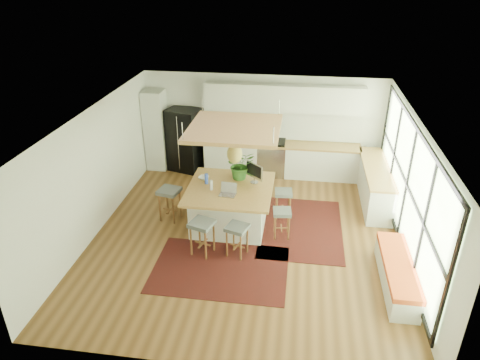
% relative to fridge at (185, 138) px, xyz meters
% --- Properties ---
extents(floor, '(7.00, 7.00, 0.00)m').
position_rel_fridge_xyz_m(floor, '(2.13, -3.18, -0.93)').
color(floor, brown).
rests_on(floor, ground).
extents(ceiling, '(7.00, 7.00, 0.00)m').
position_rel_fridge_xyz_m(ceiling, '(2.13, -3.18, 1.78)').
color(ceiling, white).
rests_on(ceiling, ground).
extents(wall_back, '(6.50, 0.00, 6.50)m').
position_rel_fridge_xyz_m(wall_back, '(2.13, 0.32, 0.42)').
color(wall_back, silver).
rests_on(wall_back, ground).
extents(wall_front, '(6.50, 0.00, 6.50)m').
position_rel_fridge_xyz_m(wall_front, '(2.13, -6.68, 0.42)').
color(wall_front, silver).
rests_on(wall_front, ground).
extents(wall_left, '(0.00, 7.00, 7.00)m').
position_rel_fridge_xyz_m(wall_left, '(-1.12, -3.18, 0.42)').
color(wall_left, silver).
rests_on(wall_left, ground).
extents(wall_right, '(0.00, 7.00, 7.00)m').
position_rel_fridge_xyz_m(wall_right, '(5.38, -3.18, 0.42)').
color(wall_right, silver).
rests_on(wall_right, ground).
extents(window_wall, '(0.10, 6.20, 2.60)m').
position_rel_fridge_xyz_m(window_wall, '(5.35, -3.18, 0.47)').
color(window_wall, black).
rests_on(window_wall, wall_right).
extents(pantry, '(0.55, 0.60, 2.25)m').
position_rel_fridge_xyz_m(pantry, '(-0.82, 0.00, 0.20)').
color(pantry, silver).
rests_on(pantry, floor).
extents(back_counter_base, '(4.20, 0.60, 0.88)m').
position_rel_fridge_xyz_m(back_counter_base, '(2.68, 0.00, -0.49)').
color(back_counter_base, silver).
rests_on(back_counter_base, floor).
extents(back_counter_top, '(4.24, 0.64, 0.05)m').
position_rel_fridge_xyz_m(back_counter_top, '(2.68, 0.00, -0.03)').
color(back_counter_top, olive).
rests_on(back_counter_top, back_counter_base).
extents(backsplash, '(4.20, 0.02, 0.80)m').
position_rel_fridge_xyz_m(backsplash, '(2.68, 0.30, 0.43)').
color(backsplash, white).
rests_on(backsplash, wall_back).
extents(upper_cabinets, '(4.20, 0.34, 0.70)m').
position_rel_fridge_xyz_m(upper_cabinets, '(2.68, 0.14, 1.22)').
color(upper_cabinets, silver).
rests_on(upper_cabinets, wall_back).
extents(range, '(0.76, 0.62, 1.00)m').
position_rel_fridge_xyz_m(range, '(2.43, 0.00, -0.43)').
color(range, '#A5A5AA').
rests_on(range, floor).
extents(right_counter_base, '(0.60, 2.50, 0.88)m').
position_rel_fridge_xyz_m(right_counter_base, '(5.06, -1.18, -0.49)').
color(right_counter_base, silver).
rests_on(right_counter_base, floor).
extents(right_counter_top, '(0.64, 2.54, 0.05)m').
position_rel_fridge_xyz_m(right_counter_top, '(5.06, -1.18, -0.03)').
color(right_counter_top, olive).
rests_on(right_counter_top, right_counter_base).
extents(window_bench, '(0.52, 2.00, 0.50)m').
position_rel_fridge_xyz_m(window_bench, '(5.08, -4.38, -0.68)').
color(window_bench, silver).
rests_on(window_bench, floor).
extents(ceiling_panel, '(1.86, 1.86, 0.80)m').
position_rel_fridge_xyz_m(ceiling_panel, '(1.83, -2.78, 1.12)').
color(ceiling_panel, olive).
rests_on(ceiling_panel, ceiling).
extents(rug_near, '(2.60, 1.80, 0.01)m').
position_rel_fridge_xyz_m(rug_near, '(1.79, -4.39, -0.92)').
color(rug_near, black).
rests_on(rug_near, floor).
extents(rug_right, '(1.80, 2.60, 0.01)m').
position_rel_fridge_xyz_m(rug_right, '(3.32, -2.68, -0.92)').
color(rug_right, black).
rests_on(rug_right, floor).
extents(fridge, '(1.04, 0.91, 1.77)m').
position_rel_fridge_xyz_m(fridge, '(0.00, 0.00, 0.00)').
color(fridge, black).
rests_on(fridge, floor).
extents(island, '(1.85, 1.85, 0.93)m').
position_rel_fridge_xyz_m(island, '(1.72, -2.74, -0.46)').
color(island, olive).
rests_on(island, floor).
extents(stool_near_left, '(0.55, 0.55, 0.75)m').
position_rel_fridge_xyz_m(stool_near_left, '(1.34, -3.91, -0.57)').
color(stool_near_left, '#4D5455').
rests_on(stool_near_left, floor).
extents(stool_near_right, '(0.51, 0.51, 0.68)m').
position_rel_fridge_xyz_m(stool_near_right, '(2.05, -3.87, -0.57)').
color(stool_near_right, '#4D5455').
rests_on(stool_near_right, floor).
extents(stool_right_front, '(0.42, 0.42, 0.64)m').
position_rel_fridge_xyz_m(stool_right_front, '(2.89, -3.07, -0.57)').
color(stool_right_front, '#4D5455').
rests_on(stool_right_front, floor).
extents(stool_right_back, '(0.43, 0.43, 0.66)m').
position_rel_fridge_xyz_m(stool_right_back, '(2.88, -2.23, -0.57)').
color(stool_right_back, '#4D5455').
rests_on(stool_right_back, floor).
extents(stool_left_side, '(0.54, 0.54, 0.77)m').
position_rel_fridge_xyz_m(stool_left_side, '(0.32, -2.71, -0.57)').
color(stool_left_side, '#4D5455').
rests_on(stool_left_side, floor).
extents(laptop, '(0.38, 0.40, 0.26)m').
position_rel_fridge_xyz_m(laptop, '(1.72, -3.09, 0.12)').
color(laptop, '#A5A5AA').
rests_on(laptop, island).
extents(monitor, '(0.50, 0.47, 0.47)m').
position_rel_fridge_xyz_m(monitor, '(2.22, -2.42, 0.26)').
color(monitor, '#A5A5AA').
rests_on(monitor, island).
extents(microwave, '(0.64, 0.40, 0.41)m').
position_rel_fridge_xyz_m(microwave, '(1.13, -0.01, 0.21)').
color(microwave, '#A5A5AA').
rests_on(microwave, back_counter_top).
extents(island_plant, '(0.83, 0.87, 0.53)m').
position_rel_fridge_xyz_m(island_plant, '(1.88, -2.25, 0.27)').
color(island_plant, '#1E4C19').
rests_on(island_plant, island).
extents(island_bowl, '(0.28, 0.28, 0.06)m').
position_rel_fridge_xyz_m(island_bowl, '(1.06, -2.41, 0.03)').
color(island_bowl, silver).
rests_on(island_bowl, island).
extents(island_bottle_0, '(0.07, 0.07, 0.19)m').
position_rel_fridge_xyz_m(island_bottle_0, '(1.17, -2.64, 0.10)').
color(island_bottle_0, blue).
rests_on(island_bottle_0, island).
extents(island_bottle_1, '(0.07, 0.07, 0.19)m').
position_rel_fridge_xyz_m(island_bottle_1, '(1.32, -2.89, 0.10)').
color(island_bottle_1, silver).
rests_on(island_bottle_1, island).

